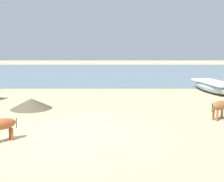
# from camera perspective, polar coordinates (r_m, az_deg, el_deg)

# --- Properties ---
(ground) EXTENTS (80.00, 80.00, 0.00)m
(ground) POSITION_cam_1_polar(r_m,az_deg,el_deg) (8.22, -8.44, -7.93)
(ground) COLOR tan
(sea_water) EXTENTS (60.00, 20.00, 0.08)m
(sea_water) POSITION_cam_1_polar(r_m,az_deg,el_deg) (25.81, -2.46, 3.93)
(sea_water) COLOR slate
(sea_water) RESTS_ON ground
(fishing_boat_2) EXTENTS (1.66, 3.67, 0.78)m
(fishing_boat_2) POSITION_cam_1_polar(r_m,az_deg,el_deg) (15.51, 20.51, 0.86)
(fishing_boat_2) COLOR #8CA5B7
(fishing_boat_2) RESTS_ON ground
(calf_near_brown) EXTENTS (0.93, 0.65, 0.64)m
(calf_near_brown) POSITION_cam_1_polar(r_m,az_deg,el_deg) (9.79, 21.81, -2.92)
(calf_near_brown) COLOR brown
(calf_near_brown) RESTS_ON ground
(calf_far_rust) EXTENTS (0.80, 0.72, 0.60)m
(calf_far_rust) POSITION_cam_1_polar(r_m,az_deg,el_deg) (7.59, -21.54, -6.55)
(calf_far_rust) COLOR #9E4C28
(calf_far_rust) RESTS_ON ground
(debris_pile_0) EXTENTS (2.13, 2.13, 0.40)m
(debris_pile_0) POSITION_cam_1_polar(r_m,az_deg,el_deg) (11.22, -16.00, -2.49)
(debris_pile_0) COLOR brown
(debris_pile_0) RESTS_ON ground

